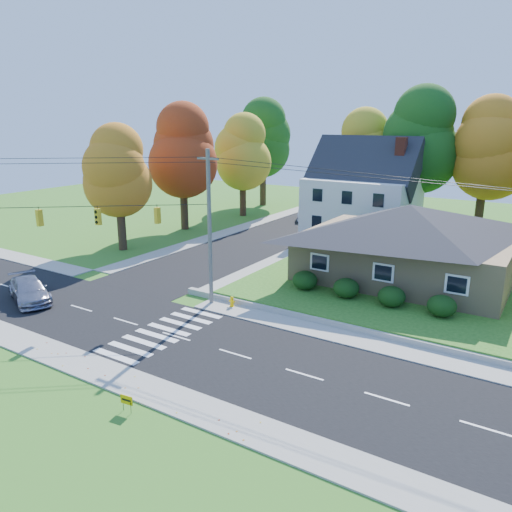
{
  "coord_description": "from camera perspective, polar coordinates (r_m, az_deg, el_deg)",
  "views": [
    {
      "loc": [
        17.5,
        -19.22,
        11.76
      ],
      "look_at": [
        0.19,
        8.0,
        2.85
      ],
      "focal_mm": 35.0,
      "sensor_mm": 36.0,
      "label": 1
    }
  ],
  "objects": [
    {
      "name": "fire_hydrant",
      "position": [
        32.23,
        -2.77,
        -5.29
      ],
      "size": [
        0.41,
        0.33,
        0.74
      ],
      "color": "#FFC000",
      "rests_on": "ground"
    },
    {
      "name": "ranch_house",
      "position": [
        37.45,
        16.89,
        1.66
      ],
      "size": [
        14.6,
        10.6,
        5.4
      ],
      "color": "tan",
      "rests_on": "lawn"
    },
    {
      "name": "tree_west_1",
      "position": [
        54.5,
        -8.45,
        11.81
      ],
      "size": [
        7.28,
        7.28,
        13.56
      ],
      "color": "#3F2A19",
      "rests_on": "ground"
    },
    {
      "name": "tree_west_3",
      "position": [
        69.61,
        0.82,
        13.26
      ],
      "size": [
        7.84,
        7.84,
        14.6
      ],
      "color": "#3F2A19",
      "rests_on": "ground"
    },
    {
      "name": "tree_lot_2",
      "position": [
        53.82,
        24.89,
        11.07
      ],
      "size": [
        7.28,
        7.28,
        13.56
      ],
      "color": "#3F2A19",
      "rests_on": "lawn"
    },
    {
      "name": "road_cross",
      "position": [
        53.22,
        2.96,
        2.67
      ],
      "size": [
        8.0,
        44.0,
        0.02
      ],
      "primitive_type": "cube",
      "color": "black",
      "rests_on": "ground"
    },
    {
      "name": "colonial_house",
      "position": [
        50.85,
        12.12,
        6.99
      ],
      "size": [
        10.4,
        8.4,
        9.6
      ],
      "color": "silver",
      "rests_on": "lawn"
    },
    {
      "name": "yard_sign",
      "position": [
        22.07,
        -14.58,
        -15.67
      ],
      "size": [
        0.6,
        0.1,
        0.75
      ],
      "color": "black",
      "rests_on": "ground"
    },
    {
      "name": "white_car",
      "position": [
        60.12,
        5.67,
        4.85
      ],
      "size": [
        3.37,
        4.91,
        1.53
      ],
      "primitive_type": "imported",
      "rotation": [
        0.0,
        0.0,
        0.42
      ],
      "color": "silver",
      "rests_on": "road_cross"
    },
    {
      "name": "sidewalk_south",
      "position": [
        25.41,
        -16.74,
        -12.73
      ],
      "size": [
        90.0,
        2.0,
        0.08
      ],
      "primitive_type": "cube",
      "color": "#9C9A90",
      "rests_on": "ground"
    },
    {
      "name": "traffic_infrastructure",
      "position": [
        27.9,
        -7.95,
        1.59
      ],
      "size": [
        38.1,
        10.66,
        10.0
      ],
      "color": "#666059",
      "rests_on": "ground"
    },
    {
      "name": "tree_lot_0",
      "position": [
        56.78,
        12.56,
        11.6
      ],
      "size": [
        6.72,
        6.72,
        12.51
      ],
      "color": "#3F2A19",
      "rests_on": "lawn"
    },
    {
      "name": "ground",
      "position": [
        28.53,
        -9.1,
        -9.11
      ],
      "size": [
        120.0,
        120.0,
        0.0
      ],
      "primitive_type": "plane",
      "color": "#3D7923"
    },
    {
      "name": "road_main",
      "position": [
        28.52,
        -9.1,
        -9.09
      ],
      "size": [
        90.0,
        8.0,
        0.02
      ],
      "primitive_type": "cube",
      "color": "black",
      "rests_on": "ground"
    },
    {
      "name": "sidewalk_north",
      "position": [
        32.09,
        -3.19,
        -6.0
      ],
      "size": [
        90.0,
        2.0,
        0.08
      ],
      "primitive_type": "cube",
      "color": "#9C9A90",
      "rests_on": "ground"
    },
    {
      "name": "tree_lot_1",
      "position": [
        53.98,
        18.38,
        12.4
      ],
      "size": [
        7.84,
        7.84,
        14.6
      ],
      "color": "#3F2A19",
      "rests_on": "lawn"
    },
    {
      "name": "hedge_row",
      "position": [
        32.48,
        12.72,
        -4.04
      ],
      "size": [
        10.7,
        1.7,
        1.27
      ],
      "color": "#163A10",
      "rests_on": "lawn"
    },
    {
      "name": "tree_west_2",
      "position": [
        61.88,
        -1.54,
        11.78
      ],
      "size": [
        6.72,
        6.72,
        12.51
      ],
      "color": "#3F2A19",
      "rests_on": "ground"
    },
    {
      "name": "lawn",
      "position": [
        42.07,
        25.02,
        -1.92
      ],
      "size": [
        30.0,
        30.0,
        0.5
      ],
      "primitive_type": "cube",
      "color": "#3D7923",
      "rests_on": "ground"
    },
    {
      "name": "tree_west_0",
      "position": [
        46.75,
        -15.54,
        9.24
      ],
      "size": [
        6.16,
        6.16,
        11.47
      ],
      "color": "#3F2A19",
      "rests_on": "ground"
    },
    {
      "name": "silver_sedan",
      "position": [
        36.43,
        -24.49,
        -3.58
      ],
      "size": [
        5.47,
        3.91,
        1.47
      ],
      "primitive_type": "imported",
      "rotation": [
        0.0,
        0.0,
        1.16
      ],
      "color": "#8F8C9D",
      "rests_on": "road_main"
    }
  ]
}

